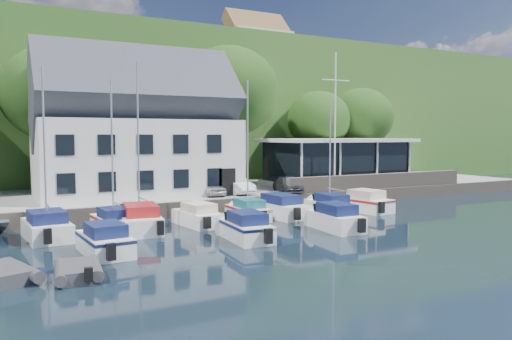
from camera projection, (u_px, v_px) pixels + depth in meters
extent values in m
plane|color=black|center=(354.00, 239.00, 25.98)|extent=(180.00, 180.00, 0.00)
cube|color=gray|center=(218.00, 194.00, 41.35)|extent=(60.00, 13.00, 1.00)
cube|color=#6C6056|center=(255.00, 204.00, 35.63)|extent=(60.00, 0.30, 1.00)
cube|color=#2D531F|center=(106.00, 119.00, 80.00)|extent=(160.00, 75.00, 16.00)
cube|color=#526331|center=(142.00, 76.00, 90.23)|extent=(50.00, 30.00, 0.30)
cube|color=#6C6056|center=(380.00, 181.00, 41.53)|extent=(18.00, 0.50, 1.20)
imported|color=silver|center=(209.00, 187.00, 36.51)|extent=(1.46, 3.57, 1.21)
imported|color=silver|center=(235.00, 185.00, 37.49)|extent=(1.63, 4.08, 1.32)
imported|color=#2B2B30|center=(288.00, 185.00, 38.79)|extent=(2.35, 4.10, 1.12)
imported|color=navy|center=(289.00, 183.00, 40.12)|extent=(2.36, 3.69, 1.18)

